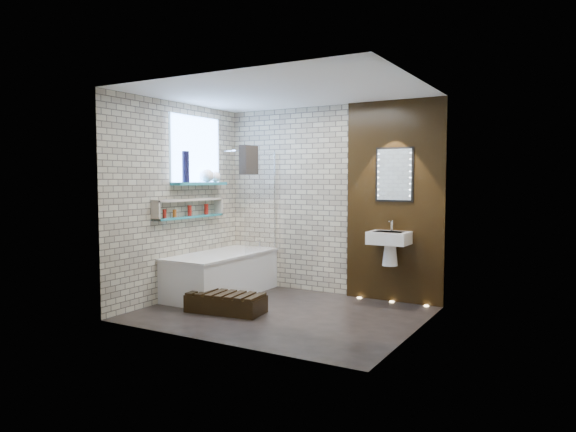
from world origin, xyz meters
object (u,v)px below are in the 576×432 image
Objects in this scene: bathtub at (222,274)px; walnut_step at (226,304)px; washbasin at (389,243)px; led_mirror at (394,175)px; bath_screen at (261,201)px.

walnut_step is at bearing -50.20° from bathtub.
washbasin is 0.83× the size of led_mirror.
led_mirror is (0.00, 0.16, 0.86)m from washbasin.
bath_screen is at bearing 51.10° from bathtub.
bathtub is 1.88× the size of walnut_step.
bathtub reaches higher than walnut_step.
bathtub is at bearing -128.90° from bath_screen.
washbasin is 2.18m from walnut_step.
washbasin reaches higher than walnut_step.
led_mirror is at bearing 90.00° from washbasin.
bathtub is at bearing -160.22° from led_mirror.
bath_screen is at bearing -169.34° from led_mirror.
washbasin is at bearing -90.00° from led_mirror.
bath_screen is at bearing -174.22° from washbasin.
walnut_step is at bearing -135.33° from led_mirror.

